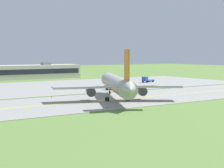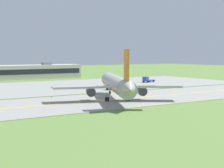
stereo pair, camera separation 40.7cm
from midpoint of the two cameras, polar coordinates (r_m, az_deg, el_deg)
name	(u,v)px [view 2 (the right image)]	position (r m, az deg, el deg)	size (l,w,h in m)	color
ground_plane	(103,101)	(90.17, -1.38, -2.69)	(500.00, 500.00, 0.00)	olive
taxiway_strip	(103,101)	(90.16, -1.38, -2.65)	(240.00, 28.00, 0.10)	gray
apron_pad	(66,86)	(131.63, -7.27, -0.34)	(140.00, 52.00, 0.10)	gray
taxiway_centreline	(103,100)	(90.15, -1.38, -2.62)	(220.00, 0.60, 0.01)	yellow
airplane_lead	(117,84)	(90.40, 0.86, -0.03)	(30.80, 37.21, 12.70)	#ADADA8
service_truck_baggage	(147,80)	(148.26, 5.71, 0.69)	(6.72, 3.72, 2.59)	#264CA5
service_truck_fuel	(113,85)	(118.21, 0.32, -0.16)	(6.33, 4.16, 2.65)	#264CA5
terminal_building	(26,72)	(173.90, -13.39, 1.87)	(52.18, 12.09, 7.67)	beige
traffic_cone_near_edge	(52,97)	(97.28, -9.42, -2.02)	(0.44, 0.44, 0.60)	orange
traffic_cone_mid_edge	(143,91)	(112.73, 5.05, -1.05)	(0.44, 0.44, 0.60)	orange
traffic_cone_far_edge	(107,107)	(77.23, -0.65, -3.72)	(0.44, 0.44, 0.60)	orange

